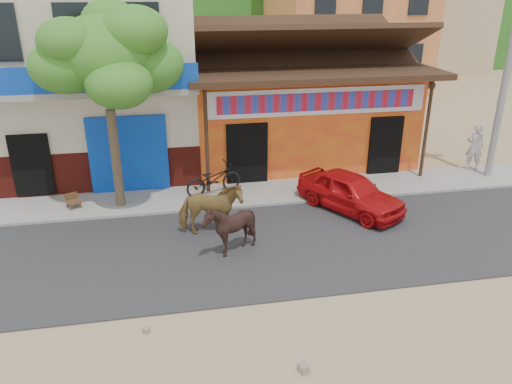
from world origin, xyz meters
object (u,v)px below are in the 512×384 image
Objects in this scene: red_car at (350,192)px; cafe_chair_right at (73,195)px; tree at (110,110)px; scooter at (214,179)px; cow_tan at (211,209)px; pedestrian at (475,147)px; cow_dark at (230,228)px; utility_pole at (509,62)px.

red_car is 8.47m from cafe_chair_right.
cafe_chair_right is at bearing 138.22° from red_car.
tree reaches higher than scooter.
cow_tan is at bearing -42.16° from tree.
cow_dark is at bearing 47.83° from pedestrian.
red_car is at bearing -38.27° from cafe_chair_right.
cow_tan is at bearing 159.45° from red_car.
pedestrian reaches higher than cow_dark.
utility_pole is 4.15× the size of scooter.
utility_pole reaches higher than cow_dark.
scooter is at bearing 26.73° from pedestrian.
scooter is 4.37m from cafe_chair_right.
cafe_chair_right is (-14.00, -0.88, -0.45)m from pedestrian.
cow_dark reaches higher than cafe_chair_right.
pedestrian is (9.65, 0.57, 0.35)m from scooter.
tree reaches higher than pedestrian.
red_car is (4.34, 0.83, -0.15)m from cow_tan.
tree is at bearing -179.10° from utility_pole.
scooter reaches higher than cafe_chair_right.
tree reaches higher than cow_tan.
utility_pole is at bearing 0.90° from tree.
cow_tan is 0.51× the size of red_car.
red_car is at bearing -12.32° from tree.
scooter is (-9.85, 0.13, -3.49)m from utility_pole.
pedestrian is at bearing -24.25° from cafe_chair_right.
tree is 2.94m from cafe_chair_right.
utility_pole is at bearing -15.11° from red_car.
scooter is (-0.01, 3.82, -0.12)m from cow_dark.
cow_dark is 1.73× the size of cafe_chair_right.
scooter is at bearing -23.69° from cafe_chair_right.
cow_tan is 1.20m from cow_dark.
pedestrian is (10.01, 3.24, 0.19)m from cow_tan.
scooter is 1.12× the size of pedestrian.
tree is 0.75× the size of utility_pole.
cow_tan is at bearing -166.02° from utility_pole.
pedestrian reaches higher than red_car.
tree is 7.52m from red_car.
utility_pole is at bearing -73.02° from cow_tan.
utility_pole is at bearing -27.12° from cafe_chair_right.
utility_pole is 3.23m from pedestrian.
cow_tan is 2.71m from scooter.
red_car reaches higher than cafe_chair_right.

